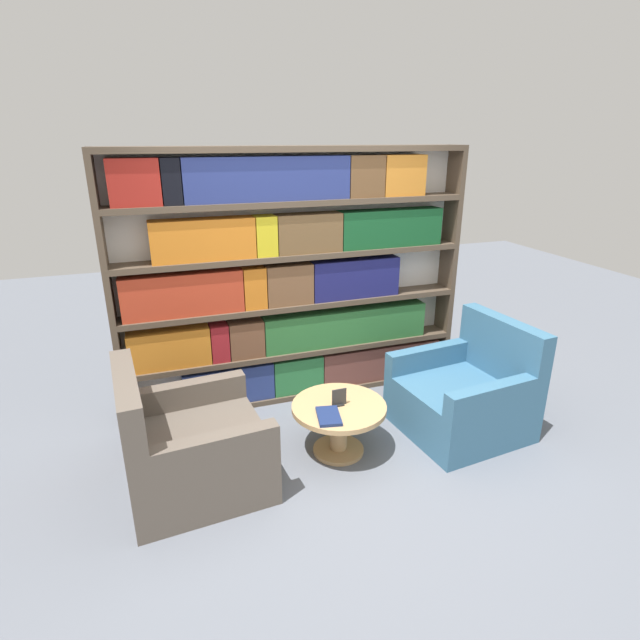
{
  "coord_description": "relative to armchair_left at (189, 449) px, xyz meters",
  "views": [
    {
      "loc": [
        -1.24,
        -2.91,
        2.38
      ],
      "look_at": [
        0.02,
        0.71,
        0.97
      ],
      "focal_mm": 28.0,
      "sensor_mm": 36.0,
      "label": 1
    }
  ],
  "objects": [
    {
      "name": "ground_plane",
      "position": [
        1.13,
        -0.23,
        -0.3
      ],
      "size": [
        14.0,
        14.0,
        0.0
      ],
      "primitive_type": "plane",
      "color": "slate"
    },
    {
      "name": "bookshelf",
      "position": [
        1.11,
        1.09,
        0.84
      ],
      "size": [
        3.21,
        0.3,
        2.31
      ],
      "color": "silver",
      "rests_on": "ground_plane"
    },
    {
      "name": "armchair_left",
      "position": [
        0.0,
        0.0,
        0.0
      ],
      "size": [
        1.02,
        1.0,
        0.95
      ],
      "rotation": [
        0.0,
        0.0,
        1.65
      ],
      "color": "brown",
      "rests_on": "ground_plane"
    },
    {
      "name": "armchair_right",
      "position": [
        2.3,
        0.01,
        0.0
      ],
      "size": [
        1.04,
        1.01,
        0.95
      ],
      "rotation": [
        0.0,
        0.0,
        -1.47
      ],
      "color": "#386684",
      "rests_on": "ground_plane"
    },
    {
      "name": "coffee_table",
      "position": [
        1.15,
        0.03,
        -0.0
      ],
      "size": [
        0.74,
        0.74,
        0.42
      ],
      "color": "tan",
      "rests_on": "ground_plane"
    },
    {
      "name": "table_sign",
      "position": [
        1.15,
        0.03,
        0.18
      ],
      "size": [
        0.12,
        0.06,
        0.14
      ],
      "color": "black",
      "rests_on": "coffee_table"
    },
    {
      "name": "stray_book",
      "position": [
        1.01,
        -0.12,
        0.13
      ],
      "size": [
        0.22,
        0.29,
        0.02
      ],
      "color": "navy",
      "rests_on": "coffee_table"
    }
  ]
}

